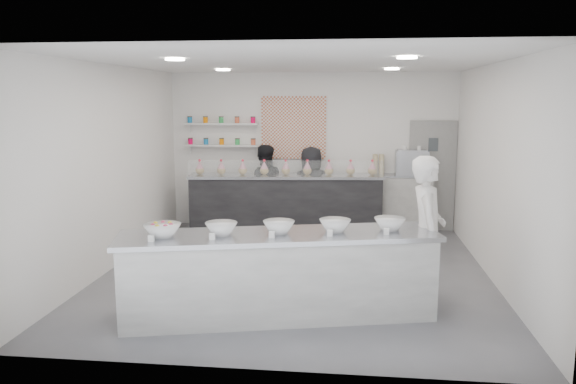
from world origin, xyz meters
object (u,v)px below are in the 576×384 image
Objects in this scene: espresso_ledge at (392,203)px; woman_prep at (427,231)px; prep_counter at (279,275)px; back_bar at (286,204)px; staff_right at (311,189)px; staff_left at (264,187)px; espresso_machine at (412,163)px.

woman_prep is at bearing -87.80° from espresso_ledge.
back_bar reaches higher than prep_counter.
staff_right is (-1.67, 3.74, -0.11)m from woman_prep.
espresso_ledge is at bearing 174.22° from staff_left.
staff_right is at bearing 75.77° from prep_counter.
staff_left reaches higher than back_bar.
staff_left is 0.91m from staff_right.
espresso_ledge is at bearing 5.37° from back_bar.
staff_left is at bearing -177.38° from espresso_machine.
back_bar is 2.43× the size of espresso_ledge.
staff_left is at bearing 145.79° from back_bar.
staff_right is at bearing 171.23° from staff_left.
prep_counter is 4.93m from espresso_machine.
staff_left is (-2.78, -0.13, -0.50)m from espresso_machine.
espresso_ledge reaches higher than prep_counter.
espresso_ledge is at bearing 180.00° from espresso_machine.
staff_right is (-1.87, -0.13, -0.51)m from espresso_machine.
woman_prep is 4.10m from staff_right.
prep_counter is at bearing 92.43° from staff_left.
staff_right is at bearing 23.24° from back_bar.
staff_left reaches higher than espresso_ledge.
staff_left is at bearing 36.07° from woman_prep.
woman_prep is at bearing -92.88° from espresso_machine.
espresso_ledge is 2.49× the size of espresso_machine.
espresso_machine reaches higher than prep_counter.
woman_prep reaches higher than staff_right.
back_bar is (-0.40, 4.09, 0.06)m from prep_counter.
prep_counter is at bearing 110.52° from woman_prep.
prep_counter is 1.98× the size of woman_prep.
staff_left reaches higher than espresso_machine.
prep_counter is 2.47× the size of espresso_ledge.
staff_left is at bearing -19.68° from staff_right.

